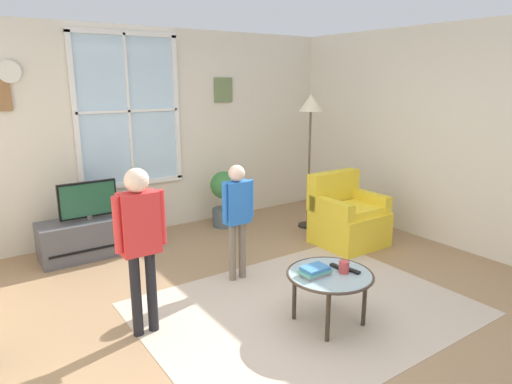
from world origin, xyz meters
name	(u,v)px	position (x,y,z in m)	size (l,w,h in m)	color
ground_plane	(278,312)	(0.00, 0.00, -0.01)	(6.02, 6.09, 0.02)	#9E7A56
back_wall	(149,131)	(-0.02, 2.80, 1.33)	(5.42, 0.17, 2.64)	beige
side_wall_right	(470,140)	(2.77, 0.00, 1.32)	(0.12, 5.49, 2.64)	beige
area_rug	(305,308)	(0.22, -0.11, 0.00)	(2.80, 2.15, 0.01)	#C6B29E
tv_stand	(91,237)	(-0.99, 2.26, 0.22)	(1.13, 0.45, 0.44)	#4C4C51
television	(88,200)	(-0.99, 2.26, 0.67)	(0.64, 0.08, 0.44)	#4C4C4C
armchair	(347,218)	(1.73, 0.87, 0.33)	(0.76, 0.74, 0.87)	yellow
coffee_table	(330,277)	(0.23, -0.39, 0.42)	(0.72, 0.72, 0.45)	#99B2B7
book_stack	(315,271)	(0.11, -0.34, 0.48)	(0.25, 0.16, 0.07)	#A1899D
cup	(344,267)	(0.33, -0.44, 0.50)	(0.09, 0.09, 0.10)	#BF3F3F
remote_near_books	(352,271)	(0.40, -0.47, 0.46)	(0.04, 0.14, 0.02)	black
remote_near_cup	(337,267)	(0.35, -0.35, 0.46)	(0.04, 0.14, 0.02)	black
person_blue_shirt	(237,209)	(0.06, 0.77, 0.75)	(0.36, 0.16, 1.19)	#726656
person_red_shirt	(140,233)	(-1.09, 0.34, 0.85)	(0.41, 0.19, 1.36)	black
potted_plant_by_window	(224,196)	(0.83, 2.33, 0.43)	(0.38, 0.38, 0.77)	#4C565B
floor_lamp	(311,117)	(1.77, 1.65, 1.52)	(0.32, 0.32, 1.81)	black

